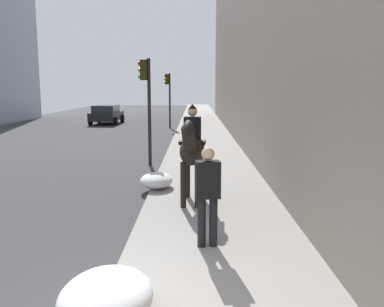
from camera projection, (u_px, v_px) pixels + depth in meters
mounted_horse_near at (192, 149)px, 9.54m from camera, size 2.15×0.69×2.29m
pedestrian_greeting at (208, 190)px, 6.95m from camera, size 0.31×0.43×1.70m
car_near_lane at (107, 114)px, 31.66m from camera, size 3.98×2.18×1.44m
traffic_light_near_curb at (147, 94)px, 14.69m from camera, size 0.20×0.44×3.78m
traffic_light_far_curb at (168, 91)px, 28.22m from camera, size 0.20×0.44×3.71m
snow_pile_near at (106, 297)px, 4.88m from camera, size 1.43×1.10×0.49m
snow_pile_far at (156, 180)px, 11.21m from camera, size 1.13×0.87×0.39m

